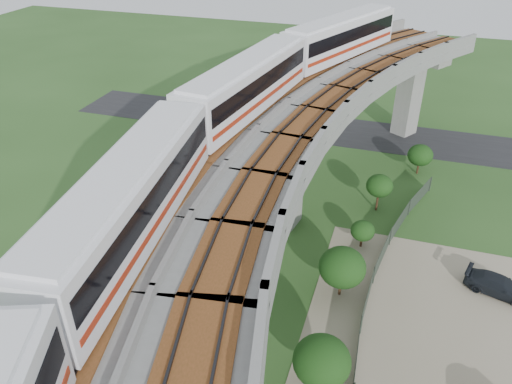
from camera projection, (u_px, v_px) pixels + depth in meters
ground at (232, 304)px, 33.32m from camera, size 160.00×160.00×0.00m
dirt_lot at (454, 382)px, 28.04m from camera, size 18.00×26.00×0.04m
asphalt_road at (321, 129)px, 57.73m from camera, size 60.00×8.00×0.03m
viaduct at (293, 199)px, 27.62m from camera, size 19.58×73.98×11.40m
metro_train at (231, 139)px, 26.63m from camera, size 10.83×61.35×3.64m
fence at (382, 330)px, 30.39m from camera, size 3.87×38.73×1.50m
tree_0 at (420, 155)px, 47.68m from camera, size 2.40×2.40×3.01m
tree_1 at (379, 186)px, 41.89m from camera, size 2.25×2.25×3.38m
tree_2 at (363, 231)px, 37.93m from camera, size 1.84×1.84×2.29m
tree_3 at (342, 267)px, 32.86m from camera, size 3.14×3.14×3.75m
tree_4 at (322, 361)px, 26.28m from camera, size 3.13×3.13×3.78m
car_dark at (499, 286)px, 33.87m from camera, size 4.78×2.97×1.29m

